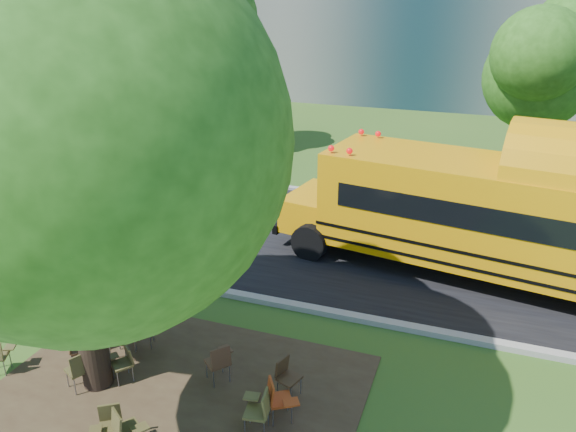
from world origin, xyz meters
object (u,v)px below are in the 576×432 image
at_px(chair_1, 76,346).
at_px(chair_8, 93,324).
at_px(chair_5, 109,423).
at_px(black_car, 81,203).
at_px(chair_2, 80,367).
at_px(chair_4, 125,427).
at_px(chair_12, 286,374).
at_px(chair_6, 260,407).
at_px(chair_9, 146,325).
at_px(chair_7, 278,397).
at_px(school_bus, 546,224).
at_px(chair_10, 118,334).
at_px(main_tree, 51,80).
at_px(pedestrian_a, 16,134).
at_px(chair_3, 123,360).
at_px(bg_car_red, 139,172).
at_px(chair_11, 220,359).

distance_m(chair_1, chair_8, 0.71).
xyz_separation_m(chair_5, black_car, (-6.86, 7.92, 0.23)).
height_order(chair_2, chair_4, chair_2).
bearing_deg(chair_12, chair_8, -73.31).
height_order(chair_6, chair_9, chair_6).
relative_size(chair_6, chair_7, 1.00).
relative_size(school_bus, chair_10, 14.02).
distance_m(main_tree, chair_12, 6.58).
bearing_deg(chair_7, chair_12, 155.49).
distance_m(chair_8, pedestrian_a, 17.83).
bearing_deg(chair_12, pedestrian_a, -105.79).
xyz_separation_m(chair_1, chair_3, (1.15, -0.02, -0.02)).
bearing_deg(chair_10, chair_12, 86.03).
relative_size(main_tree, chair_6, 10.96).
height_order(chair_8, black_car, black_car).
relative_size(chair_1, chair_3, 1.04).
xyz_separation_m(chair_7, pedestrian_a, (-17.95, 12.52, 0.37)).
relative_size(chair_9, chair_10, 0.88).
bearing_deg(chair_9, main_tree, 149.73).
xyz_separation_m(chair_7, black_car, (-9.34, 6.41, 0.18)).
bearing_deg(chair_3, pedestrian_a, -3.65).
distance_m(main_tree, chair_5, 5.71).
height_order(chair_5, bg_car_red, bg_car_red).
distance_m(school_bus, chair_9, 9.90).
height_order(school_bus, chair_7, school_bus).
bearing_deg(chair_8, chair_1, -155.42).
bearing_deg(main_tree, chair_9, 82.55).
distance_m(school_bus, black_car, 13.96).
relative_size(chair_4, chair_9, 1.00).
xyz_separation_m(chair_5, chair_10, (-1.34, 2.14, 0.09)).
bearing_deg(chair_4, chair_1, 179.84).
height_order(chair_12, black_car, black_car).
bearing_deg(chair_1, chair_7, 40.23).
distance_m(chair_6, chair_11, 1.59).
bearing_deg(chair_12, chair_5, -29.64).
relative_size(main_tree, pedestrian_a, 5.29).
bearing_deg(chair_5, chair_6, 174.38).
xyz_separation_m(main_tree, chair_1, (-0.73, 0.32, -5.43)).
bearing_deg(chair_7, chair_2, -115.09).
height_order(school_bus, chair_10, school_bus).
bearing_deg(chair_1, chair_5, 2.17).
bearing_deg(chair_2, main_tree, -14.86).
relative_size(chair_3, chair_7, 0.89).
xyz_separation_m(chair_6, chair_12, (0.11, 1.05, -0.04)).
bearing_deg(black_car, chair_6, -123.15).
xyz_separation_m(chair_2, chair_9, (0.38, 1.67, -0.02)).
bearing_deg(chair_9, bg_car_red, 11.58).
relative_size(main_tree, chair_12, 11.72).
height_order(main_tree, chair_7, main_tree).
xyz_separation_m(chair_7, chair_10, (-3.82, 0.63, 0.05)).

